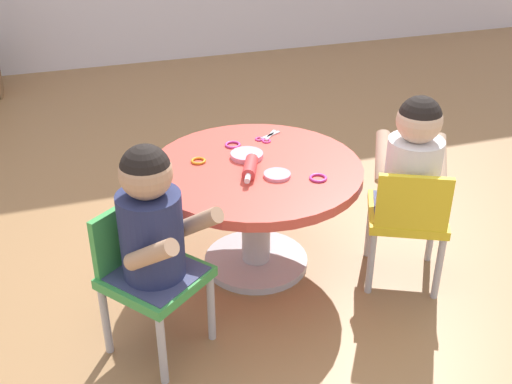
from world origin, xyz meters
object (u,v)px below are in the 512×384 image
(craft_table, at_px, (256,192))
(child_chair_right, at_px, (408,217))
(seated_child_left, at_px, (151,219))
(rolling_pin, at_px, (250,167))
(seated_child_right, at_px, (414,160))
(craft_scissors, at_px, (266,138))
(child_chair_left, at_px, (148,272))

(craft_table, relative_size, child_chair_right, 1.58)
(child_chair_right, bearing_deg, seated_child_left, -175.56)
(rolling_pin, bearing_deg, seated_child_right, -19.68)
(child_chair_right, relative_size, craft_scissors, 3.91)
(craft_table, height_order, craft_scissors, craft_scissors)
(rolling_pin, bearing_deg, child_chair_right, -23.36)
(child_chair_right, bearing_deg, child_chair_left, -177.42)
(craft_table, distance_m, seated_child_left, 0.63)
(craft_table, bearing_deg, child_chair_left, -145.71)
(child_chair_left, relative_size, seated_child_right, 1.05)
(craft_table, xyz_separation_m, seated_child_right, (0.54, -0.26, 0.18))
(child_chair_right, relative_size, rolling_pin, 2.44)
(child_chair_right, bearing_deg, rolling_pin, 156.64)
(seated_child_left, height_order, seated_child_right, same)
(child_chair_left, xyz_separation_m, child_chair_right, (1.03, 0.05, 0.00))
(child_chair_left, bearing_deg, craft_scissors, 42.77)
(craft_table, bearing_deg, seated_child_right, -25.35)
(child_chair_left, height_order, seated_child_right, seated_child_right)
(seated_child_right, bearing_deg, seated_child_left, -173.63)
(child_chair_left, relative_size, child_chair_right, 1.00)
(child_chair_left, xyz_separation_m, seated_child_right, (1.04, 0.08, 0.23))
(child_chair_right, bearing_deg, seated_child_right, 64.16)
(child_chair_left, distance_m, seated_child_right, 1.07)
(child_chair_left, bearing_deg, rolling_pin, 32.37)
(rolling_pin, bearing_deg, craft_scissors, 60.20)
(craft_table, height_order, seated_child_left, seated_child_left)
(child_chair_left, distance_m, seated_child_left, 0.23)
(child_chair_right, bearing_deg, craft_table, 150.87)
(child_chair_right, xyz_separation_m, rolling_pin, (-0.57, 0.24, 0.19))
(seated_child_left, bearing_deg, seated_child_right, 6.37)
(rolling_pin, bearing_deg, child_chair_left, -147.63)
(child_chair_right, height_order, rolling_pin, child_chair_right)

